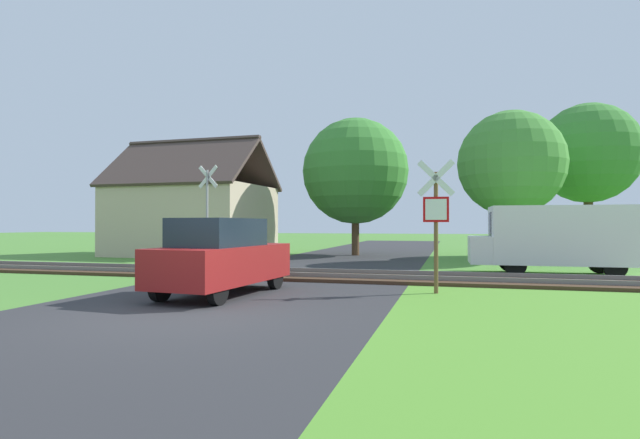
# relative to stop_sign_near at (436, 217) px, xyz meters

# --- Properties ---
(ground_plane) EXTENTS (160.00, 160.00, 0.00)m
(ground_plane) POSITION_rel_stop_sign_near_xyz_m (-4.33, -4.19, -1.82)
(ground_plane) COLOR #4C8433
(road_asphalt) EXTENTS (7.13, 80.00, 0.01)m
(road_asphalt) POSITION_rel_stop_sign_near_xyz_m (-4.33, -2.19, -1.82)
(road_asphalt) COLOR #2D2D30
(road_asphalt) RESTS_ON ground
(grass_verge) EXTENTS (6.00, 20.00, 0.01)m
(grass_verge) POSITION_rel_stop_sign_near_xyz_m (2.23, -6.19, -1.82)
(grass_verge) COLOR #54912D
(grass_verge) RESTS_ON ground
(rail_track) EXTENTS (60.00, 2.60, 0.22)m
(rail_track) POSITION_rel_stop_sign_near_xyz_m (-4.33, 2.69, -1.76)
(rail_track) COLOR #422D1E
(rail_track) RESTS_ON ground
(stop_sign_near) EXTENTS (0.88, 0.15, 3.18)m
(stop_sign_near) POSITION_rel_stop_sign_near_xyz_m (0.00, 0.00, 0.00)
(stop_sign_near) COLOR brown
(stop_sign_near) RESTS_ON ground
(crossing_sign_far) EXTENTS (0.87, 0.19, 3.88)m
(crossing_sign_far) POSITION_rel_stop_sign_near_xyz_m (-8.56, 4.93, 0.40)
(crossing_sign_far) COLOR #9E9EA5
(crossing_sign_far) RESTS_ON ground
(house) EXTENTS (8.00, 6.62, 6.24)m
(house) POSITION_rel_stop_sign_near_xyz_m (-13.07, 11.90, 0.20)
(house) COLOR #C6B293
(house) RESTS_ON ground
(tree_right) EXTENTS (4.56, 4.56, 6.58)m
(tree_right) POSITION_rel_stop_sign_near_xyz_m (2.85, 10.92, 2.47)
(tree_right) COLOR #513823
(tree_right) RESTS_ON ground
(tree_far) EXTENTS (5.02, 5.02, 7.75)m
(tree_far) POSITION_rel_stop_sign_near_xyz_m (7.02, 15.70, 3.40)
(tree_far) COLOR #513823
(tree_far) RESTS_ON ground
(tree_center) EXTENTS (5.60, 5.60, 7.26)m
(tree_center) POSITION_rel_stop_sign_near_xyz_m (-4.60, 13.87, 2.63)
(tree_center) COLOR #513823
(tree_center) RESTS_ON ground
(mail_truck) EXTENTS (4.94, 1.99, 2.24)m
(mail_truck) POSITION_rel_stop_sign_near_xyz_m (3.54, 5.61, -0.58)
(mail_truck) COLOR white
(mail_truck) RESTS_ON ground
(parked_car) EXTENTS (2.00, 4.13, 1.78)m
(parked_car) POSITION_rel_stop_sign_near_xyz_m (-4.79, -1.55, -0.93)
(parked_car) COLOR maroon
(parked_car) RESTS_ON ground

